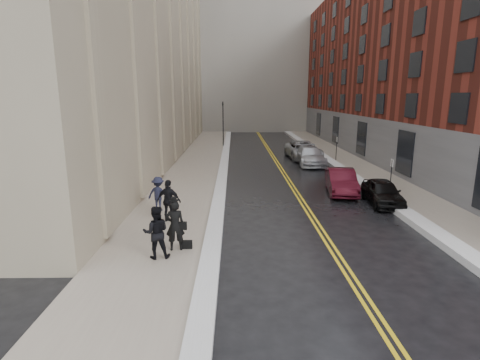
{
  "coord_description": "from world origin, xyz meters",
  "views": [
    {
      "loc": [
        -1.33,
        -13.37,
        5.84
      ],
      "look_at": [
        -1.04,
        5.42,
        1.6
      ],
      "focal_mm": 28.0,
      "sensor_mm": 36.0,
      "label": 1
    }
  ],
  "objects_px": {
    "car_maroon": "(341,181)",
    "pedestrian_b": "(158,194)",
    "pedestrian_a": "(156,232)",
    "pedestrian_c": "(169,201)",
    "car_black": "(382,192)",
    "pedestrian_main": "(175,225)",
    "car_silver_far": "(303,150)",
    "car_silver_near": "(310,156)"
  },
  "relations": [
    {
      "from": "car_maroon",
      "to": "pedestrian_a",
      "type": "xyz_separation_m",
      "value": [
        -9.32,
        -9.57,
        0.37
      ]
    },
    {
      "from": "car_maroon",
      "to": "pedestrian_b",
      "type": "relative_size",
      "value": 2.58
    },
    {
      "from": "car_black",
      "to": "pedestrian_b",
      "type": "height_order",
      "value": "pedestrian_b"
    },
    {
      "from": "pedestrian_main",
      "to": "pedestrian_a",
      "type": "bearing_deg",
      "value": 42.49
    },
    {
      "from": "car_black",
      "to": "pedestrian_b",
      "type": "distance_m",
      "value": 12.05
    },
    {
      "from": "pedestrian_main",
      "to": "pedestrian_c",
      "type": "distance_m",
      "value": 3.4
    },
    {
      "from": "pedestrian_main",
      "to": "pedestrian_a",
      "type": "distance_m",
      "value": 0.89
    },
    {
      "from": "car_silver_far",
      "to": "pedestrian_a",
      "type": "relative_size",
      "value": 3.1
    },
    {
      "from": "car_maroon",
      "to": "car_silver_far",
      "type": "distance_m",
      "value": 12.81
    },
    {
      "from": "car_black",
      "to": "pedestrian_main",
      "type": "bearing_deg",
      "value": -143.22
    },
    {
      "from": "car_black",
      "to": "car_silver_far",
      "type": "height_order",
      "value": "car_silver_far"
    },
    {
      "from": "car_maroon",
      "to": "car_silver_far",
      "type": "xyz_separation_m",
      "value": [
        0.0,
        12.81,
        0.08
      ]
    },
    {
      "from": "pedestrian_c",
      "to": "car_black",
      "type": "bearing_deg",
      "value": -148.31
    },
    {
      "from": "pedestrian_main",
      "to": "car_maroon",
      "type": "bearing_deg",
      "value": -142.65
    },
    {
      "from": "pedestrian_b",
      "to": "pedestrian_c",
      "type": "bearing_deg",
      "value": 129.73
    },
    {
      "from": "car_maroon",
      "to": "pedestrian_a",
      "type": "relative_size",
      "value": 2.35
    },
    {
      "from": "car_silver_near",
      "to": "car_silver_far",
      "type": "relative_size",
      "value": 0.9
    },
    {
      "from": "car_maroon",
      "to": "pedestrian_b",
      "type": "distance_m",
      "value": 11.07
    },
    {
      "from": "pedestrian_c",
      "to": "pedestrian_main",
      "type": "bearing_deg",
      "value": 119.21
    },
    {
      "from": "pedestrian_a",
      "to": "pedestrian_c",
      "type": "relative_size",
      "value": 0.98
    },
    {
      "from": "car_silver_near",
      "to": "pedestrian_b",
      "type": "bearing_deg",
      "value": -127.25
    },
    {
      "from": "car_maroon",
      "to": "pedestrian_c",
      "type": "distance_m",
      "value": 11.05
    },
    {
      "from": "car_silver_far",
      "to": "pedestrian_b",
      "type": "relative_size",
      "value": 3.41
    },
    {
      "from": "pedestrian_a",
      "to": "pedestrian_c",
      "type": "distance_m",
      "value": 4.0
    },
    {
      "from": "car_maroon",
      "to": "car_silver_near",
      "type": "xyz_separation_m",
      "value": [
        0.0,
        9.71,
        0.03
      ]
    },
    {
      "from": "car_maroon",
      "to": "car_silver_far",
      "type": "relative_size",
      "value": 0.76
    },
    {
      "from": "car_silver_far",
      "to": "pedestrian_main",
      "type": "relative_size",
      "value": 3.08
    },
    {
      "from": "car_silver_far",
      "to": "car_maroon",
      "type": "bearing_deg",
      "value": -93.53
    },
    {
      "from": "pedestrian_main",
      "to": "pedestrian_c",
      "type": "xyz_separation_m",
      "value": [
        -0.78,
        3.3,
        0.02
      ]
    },
    {
      "from": "car_silver_far",
      "to": "pedestrian_a",
      "type": "height_order",
      "value": "pedestrian_a"
    },
    {
      "from": "car_maroon",
      "to": "car_black",
      "type": "bearing_deg",
      "value": -48.63
    },
    {
      "from": "car_black",
      "to": "pedestrian_main",
      "type": "distance_m",
      "value": 12.21
    },
    {
      "from": "car_black",
      "to": "car_silver_far",
      "type": "xyz_separation_m",
      "value": [
        -1.6,
        15.23,
        0.14
      ]
    },
    {
      "from": "car_maroon",
      "to": "pedestrian_b",
      "type": "xyz_separation_m",
      "value": [
        -10.36,
        -3.91,
        0.28
      ]
    },
    {
      "from": "car_maroon",
      "to": "pedestrian_c",
      "type": "relative_size",
      "value": 2.29
    },
    {
      "from": "pedestrian_a",
      "to": "car_silver_far",
      "type": "bearing_deg",
      "value": -121.14
    },
    {
      "from": "car_silver_near",
      "to": "pedestrian_main",
      "type": "distance_m",
      "value": 20.55
    },
    {
      "from": "pedestrian_main",
      "to": "pedestrian_c",
      "type": "bearing_deg",
      "value": -84.73
    },
    {
      "from": "pedestrian_b",
      "to": "car_maroon",
      "type": "bearing_deg",
      "value": -145.77
    },
    {
      "from": "car_silver_near",
      "to": "pedestrian_b",
      "type": "height_order",
      "value": "pedestrian_b"
    },
    {
      "from": "car_silver_far",
      "to": "pedestrian_a",
      "type": "distance_m",
      "value": 24.25
    },
    {
      "from": "car_maroon",
      "to": "pedestrian_a",
      "type": "height_order",
      "value": "pedestrian_a"
    }
  ]
}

